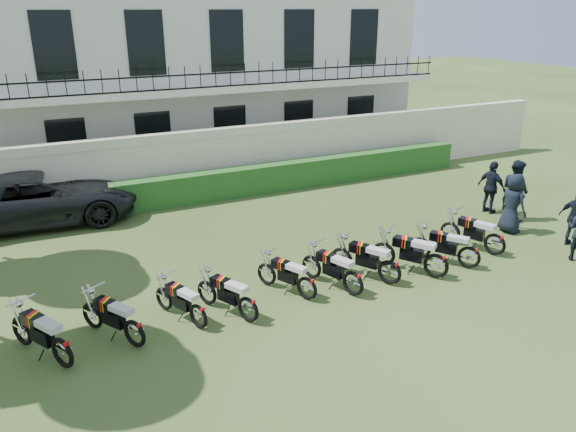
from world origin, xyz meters
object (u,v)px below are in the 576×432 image
motorcycle_3 (248,304)px  motorcycle_6 (390,266)px  motorcycle_7 (437,260)px  officer_3 (513,203)px  suv (38,198)px  officer_4 (515,190)px  motorcycle_4 (307,283)px  motorcycle_2 (198,311)px  motorcycle_9 (496,239)px  motorcycle_0 (61,346)px  motorcycle_8 (470,252)px  motorcycle_1 (134,327)px  officer_5 (491,187)px  motorcycle_5 (353,278)px

motorcycle_3 → motorcycle_6: (3.70, 0.13, 0.03)m
motorcycle_7 → officer_3: 4.29m
suv → officer_4: officer_4 is taller
motorcycle_4 → suv: bearing=96.3°
motorcycle_2 → motorcycle_4: 2.59m
motorcycle_9 → motorcycle_0: bearing=159.2°
motorcycle_6 → motorcycle_3: bearing=152.1°
motorcycle_4 → motorcycle_8: motorcycle_8 is taller
motorcycle_7 → suv: bearing=102.1°
motorcycle_1 → officer_4: bearing=-21.3°
motorcycle_4 → officer_4: 8.50m
motorcycle_8 → motorcycle_9: motorcycle_9 is taller
motorcycle_3 → motorcycle_7: bearing=-27.6°
motorcycle_1 → motorcycle_7: (7.26, -0.18, 0.04)m
motorcycle_2 → suv: bearing=84.5°
motorcycle_6 → motorcycle_7: (1.22, -0.22, 0.02)m
motorcycle_2 → officer_5: (10.61, 2.70, 0.43)m
motorcycle_4 → motorcycle_5: 1.08m
motorcycle_3 → officer_5: 10.03m
motorcycle_0 → motorcycle_2: 2.67m
motorcycle_4 → motorcycle_5: motorcycle_5 is taller
motorcycle_4 → motorcycle_3: bearing=164.7°
motorcycle_7 → motorcycle_8: bearing=-29.8°
motorcycle_4 → officer_5: (8.03, 2.60, 0.42)m
motorcycle_0 → motorcycle_2: bearing=-24.3°
motorcycle_4 → motorcycle_5: size_ratio=0.89×
motorcycle_6 → motorcycle_8: bearing=-33.5°
motorcycle_3 → motorcycle_4: (1.57, 0.32, -0.01)m
motorcycle_0 → motorcycle_9: size_ratio=0.96×
motorcycle_8 → motorcycle_6: bearing=141.0°
motorcycle_0 → motorcycle_6: same height
motorcycle_3 → motorcycle_7: 4.92m
motorcycle_7 → motorcycle_9: (2.32, 0.40, -0.03)m
motorcycle_2 → motorcycle_4: (2.59, 0.10, 0.01)m
motorcycle_0 → motorcycle_9: (10.91, 0.33, -0.01)m
motorcycle_1 → motorcycle_2: bearing=-25.6°
motorcycle_6 → motorcycle_7: bearing=-40.1°
motorcycle_8 → motorcycle_5: bearing=143.9°
motorcycle_4 → suv: suv is taller
officer_4 → officer_5: bearing=27.2°
motorcycle_1 → motorcycle_9: 9.58m
motorcycle_1 → motorcycle_2: (1.33, 0.13, -0.04)m
motorcycle_5 → motorcycle_7: (2.31, -0.12, 0.03)m
motorcycle_2 → motorcycle_5: motorcycle_5 is taller
motorcycle_7 → officer_5: 5.57m
motorcycle_6 → motorcycle_4: bearing=145.0°
motorcycle_2 → officer_3: officer_3 is taller
motorcycle_7 → officer_3: size_ratio=0.96×
motorcycle_0 → motorcycle_7: size_ratio=1.00×
officer_3 → officer_5: officer_3 is taller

